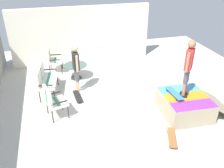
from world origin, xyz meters
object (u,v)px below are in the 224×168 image
object	(u,v)px
patio_table	(76,69)
person_watching	(76,65)
skate_ramp	(185,105)
skateboard_by_bench	(78,96)
patio_bench	(45,78)
skateboard_on_ramp	(174,93)
patio_chair_near_house	(52,58)
patio_chair_by_wall	(52,100)
person_skater	(189,64)
skateboard_spare	(172,137)

from	to	relation	value
patio_table	person_watching	xyz separation A→B (m)	(-1.04, 0.08, 0.61)
skate_ramp	patio_table	distance (m)	4.35
patio_table	skateboard_by_bench	bearing A→B (deg)	174.37
skate_ramp	skateboard_by_bench	xyz separation A→B (m)	(1.71, 3.06, -0.23)
patio_bench	skateboard_by_bench	distance (m)	1.30
skateboard_by_bench	skateboard_on_ramp	bearing A→B (deg)	-120.41
patio_bench	person_watching	distance (m)	1.17
skate_ramp	person_watching	size ratio (longest dim) A/B	1.27
patio_bench	patio_chair_near_house	world-z (taller)	same
skateboard_on_ramp	patio_chair_by_wall	bearing A→B (deg)	78.64
patio_bench	skateboard_by_bench	bearing A→B (deg)	-121.39
patio_bench	patio_table	distance (m)	1.49
patio_chair_near_house	person_skater	world-z (taller)	person_skater
patio_table	skateboard_spare	size ratio (longest dim) A/B	1.10
patio_chair_by_wall	person_skater	xyz separation A→B (m)	(-0.76, -3.80, 1.02)
patio_chair_by_wall	person_watching	bearing A→B (deg)	-33.05
skate_ramp	skateboard_by_bench	size ratio (longest dim) A/B	2.72
patio_bench	patio_chair_near_house	xyz separation A→B (m)	(1.72, -0.33, -0.00)
patio_table	person_watching	size ratio (longest dim) A/B	0.52
patio_chair_by_wall	skateboard_by_bench	bearing A→B (deg)	-42.69
patio_chair_by_wall	person_skater	size ratio (longest dim) A/B	0.59
skate_ramp	patio_bench	xyz separation A→B (m)	(2.32, 4.07, 0.30)
patio_chair_by_wall	skateboard_on_ramp	xyz separation A→B (m)	(-0.71, -3.51, 0.10)
person_watching	skateboard_on_ramp	world-z (taller)	person_watching
skate_ramp	patio_bench	size ratio (longest dim) A/B	1.67
patio_chair_near_house	skateboard_by_bench	size ratio (longest dim) A/B	1.26
patio_chair_near_house	skateboard_spare	world-z (taller)	patio_chair_near_house
patio_bench	person_skater	size ratio (longest dim) A/B	0.77
patio_chair_by_wall	person_watching	xyz separation A→B (m)	(1.36, -0.89, 0.40)
person_watching	skateboard_spare	distance (m)	3.91
skate_ramp	patio_chair_near_house	size ratio (longest dim) A/B	2.16
person_skater	skateboard_spare	world-z (taller)	person_skater
skate_ramp	patio_chair_by_wall	size ratio (longest dim) A/B	2.16
skate_ramp	skateboard_on_ramp	bearing A→B (deg)	71.55
patio_bench	patio_chair_near_house	distance (m)	1.75
person_watching	skate_ramp	bearing A→B (deg)	-126.22
skateboard_by_bench	skateboard_spare	size ratio (longest dim) A/B	0.99
patio_chair_near_house	skateboard_by_bench	xyz separation A→B (m)	(-2.33, -0.68, -0.53)
patio_chair_near_house	skateboard_spare	bearing A→B (deg)	-150.89
skateboard_on_ramp	patio_table	bearing A→B (deg)	39.40
person_watching	patio_bench	bearing A→B (deg)	82.95
skateboard_by_bench	skate_ramp	bearing A→B (deg)	-119.12
skateboard_spare	skate_ramp	bearing A→B (deg)	-42.88
patio_bench	person_watching	size ratio (longest dim) A/B	0.76
skate_ramp	patio_chair_near_house	distance (m)	5.52
skate_ramp	skateboard_by_bench	distance (m)	3.51
patio_chair_by_wall	patio_table	bearing A→B (deg)	-21.83
skate_ramp	skateboard_on_ramp	world-z (taller)	skateboard_on_ramp
patio_chair_near_house	skateboard_on_ramp	xyz separation A→B (m)	(-3.92, -3.38, 0.10)
skate_ramp	skateboard_spare	bearing A→B (deg)	137.12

